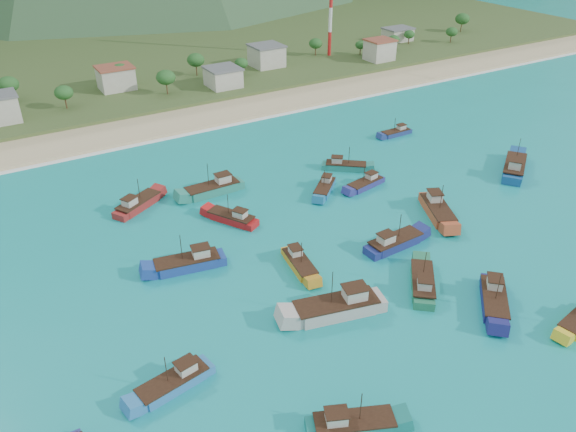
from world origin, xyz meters
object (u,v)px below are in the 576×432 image
boat_25 (514,168)px  boat_19 (352,425)px  boat_4 (423,284)px  boat_13 (232,218)px  boat_8 (214,189)px  boat_16 (366,184)px  boat_24 (394,243)px  boat_10 (138,205)px  boat_28 (396,133)px  boat_5 (338,308)px  boat_15 (299,264)px  boat_3 (174,383)px  boat_22 (437,211)px  boat_7 (345,167)px  boat_18 (325,189)px  boat_9 (494,300)px  boat_6 (189,263)px

boat_25 → boat_19: bearing=-98.2°
boat_4 → boat_19: boat_4 is taller
boat_13 → boat_8: bearing=52.4°
boat_16 → boat_24: size_ratio=0.84×
boat_10 → boat_28: (65.74, 2.88, -0.24)m
boat_5 → boat_8: (-0.05, 42.55, -0.16)m
boat_10 → boat_16: bearing=39.8°
boat_15 → boat_19: bearing=77.9°
boat_3 → boat_19: boat_19 is taller
boat_22 → boat_25: bearing=-144.4°
boat_3 → boat_8: bearing=-40.0°
boat_7 → boat_18: 11.17m
boat_19 → boat_9: bearing=126.6°
boat_8 → boat_10: 14.92m
boat_5 → boat_22: (31.98, 13.37, -0.16)m
boat_15 → boat_16: (26.28, 16.83, -0.04)m
boat_10 → boat_22: bearing=26.0°
boat_10 → boat_7: bearing=51.2°
boat_15 → boat_24: size_ratio=0.87×
boat_18 → boat_24: (-1.26, -22.79, 0.21)m
boat_22 → boat_13: bearing=-2.0°
boat_3 → boat_10: boat_10 is taller
boat_22 → boat_8: bearing=-17.1°
boat_7 → boat_24: 30.74m
boat_5 → boat_8: size_ratio=1.17×
boat_15 → boat_19: 31.57m
boat_5 → boat_15: size_ratio=1.44×
boat_10 → boat_16: size_ratio=1.14×
boat_8 → boat_25: 63.63m
boat_9 → boat_19: boat_9 is taller
boat_6 → boat_13: bearing=-42.2°
boat_3 → boat_19: 21.91m
boat_8 → boat_3: bearing=149.3°
boat_8 → boat_10: size_ratio=1.13×
boat_9 → boat_18: 41.96m
boat_9 → boat_16: size_ratio=1.09×
boat_18 → boat_13: bearing=50.7°
boat_16 → boat_24: 22.17m
boat_16 → boat_10: bearing=59.4°
boat_16 → boat_28: (23.34, 18.05, -0.08)m
boat_6 → boat_19: (3.86, -38.46, -0.14)m
boat_9 → boat_13: boat_9 is taller
boat_7 → boat_13: bearing=-38.0°
boat_6 → boat_9: boat_6 is taller
boat_5 → boat_6: 25.53m
boat_4 → boat_6: boat_6 is taller
boat_13 → boat_10: bearing=104.3°
boat_4 → boat_25: 48.59m
boat_8 → boat_15: (1.30, -30.19, -0.27)m
boat_25 → boat_10: bearing=-144.9°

